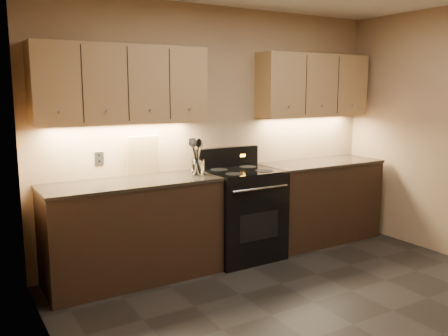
{
  "coord_description": "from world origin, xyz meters",
  "views": [
    {
      "loc": [
        -2.56,
        -2.35,
        1.76
      ],
      "look_at": [
        -0.27,
        1.45,
        1.02
      ],
      "focal_mm": 38.0,
      "sensor_mm": 36.0,
      "label": 1
    }
  ],
  "objects": [
    {
      "name": "upper_cab_left",
      "position": [
        -1.1,
        1.85,
        1.8
      ],
      "size": [
        1.6,
        0.3,
        0.7
      ],
      "primitive_type": "cube",
      "color": "#A57752",
      "rests_on": "wall_back"
    },
    {
      "name": "utensil_crock",
      "position": [
        -0.42,
        1.69,
        1.0
      ],
      "size": [
        0.13,
        0.13,
        0.16
      ],
      "color": "white",
      "rests_on": "counter_left"
    },
    {
      "name": "upper_cab_right",
      "position": [
        1.18,
        1.85,
        1.8
      ],
      "size": [
        1.44,
        0.3,
        0.7
      ],
      "primitive_type": "cube",
      "color": "#A57752",
      "rests_on": "wall_back"
    },
    {
      "name": "steel_spatula",
      "position": [
        -0.4,
        1.71,
        1.12
      ],
      "size": [
        0.16,
        0.11,
        0.35
      ],
      "primitive_type": null,
      "rotation": [
        0.04,
        -0.16,
        -0.3
      ],
      "color": "silver",
      "rests_on": "utensil_crock"
    },
    {
      "name": "counter_left",
      "position": [
        -1.1,
        1.7,
        0.47
      ],
      "size": [
        1.62,
        0.62,
        0.93
      ],
      "color": "black",
      "rests_on": "ground"
    },
    {
      "name": "outlet_plate",
      "position": [
        -1.3,
        1.99,
        1.12
      ],
      "size": [
        0.08,
        0.01,
        0.12
      ],
      "primitive_type": "cube",
      "color": "#B2B5BA",
      "rests_on": "wall_back"
    },
    {
      "name": "steel_skimmer",
      "position": [
        -0.4,
        1.67,
        1.11
      ],
      "size": [
        0.17,
        0.13,
        0.35
      ],
      "primitive_type": null,
      "rotation": [
        -0.07,
        -0.24,
        -0.08
      ],
      "color": "silver",
      "rests_on": "utensil_crock"
    },
    {
      "name": "black_turner",
      "position": [
        -0.41,
        1.66,
        1.13
      ],
      "size": [
        0.17,
        0.15,
        0.38
      ],
      "primitive_type": null,
      "rotation": [
        -0.2,
        -0.17,
        0.27
      ],
      "color": "black",
      "rests_on": "utensil_crock"
    },
    {
      "name": "counter_right",
      "position": [
        1.18,
        1.7,
        0.47
      ],
      "size": [
        1.46,
        0.62,
        0.93
      ],
      "color": "black",
      "rests_on": "ground"
    },
    {
      "name": "floor",
      "position": [
        0.0,
        0.0,
        0.0
      ],
      "size": [
        4.0,
        4.0,
        0.0
      ],
      "primitive_type": "plane",
      "color": "black",
      "rests_on": "ground"
    },
    {
      "name": "stove",
      "position": [
        0.08,
        1.68,
        0.48
      ],
      "size": [
        0.76,
        0.68,
        1.14
      ],
      "color": "black",
      "rests_on": "ground"
    },
    {
      "name": "cutting_board",
      "position": [
        -0.88,
        1.96,
        1.12
      ],
      "size": [
        0.31,
        0.09,
        0.38
      ],
      "primitive_type": "cube",
      "rotation": [
        0.15,
        0.0,
        -0.04
      ],
      "color": "#D6BC73",
      "rests_on": "counter_left"
    },
    {
      "name": "wooden_spoon",
      "position": [
        -0.46,
        1.67,
        1.11
      ],
      "size": [
        0.15,
        0.09,
        0.33
      ],
      "primitive_type": null,
      "rotation": [
        0.01,
        0.27,
        0.25
      ],
      "color": "#D6BC73",
      "rests_on": "utensil_crock"
    },
    {
      "name": "black_spoon",
      "position": [
        -0.43,
        1.7,
        1.12
      ],
      "size": [
        0.07,
        0.14,
        0.35
      ],
      "primitive_type": null,
      "rotation": [
        0.24,
        -0.03,
        -0.04
      ],
      "color": "black",
      "rests_on": "utensil_crock"
    },
    {
      "name": "wall_left",
      "position": [
        -2.0,
        0.0,
        1.3
      ],
      "size": [
        0.04,
        4.0,
        2.6
      ],
      "primitive_type": "cube",
      "color": "tan",
      "rests_on": "ground"
    },
    {
      "name": "wall_back",
      "position": [
        0.0,
        2.0,
        1.3
      ],
      "size": [
        4.0,
        0.04,
        2.6
      ],
      "primitive_type": "cube",
      "color": "tan",
      "rests_on": "ground"
    }
  ]
}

